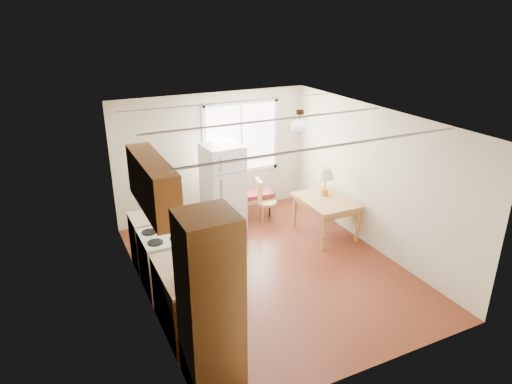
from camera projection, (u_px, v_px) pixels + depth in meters
room_shell at (271, 199)px, 7.04m from camera, size 4.60×5.60×2.62m
kitchen_run at (177, 267)px, 5.97m from camera, size 0.65×3.40×2.20m
window_unit at (241, 138)px, 9.23m from camera, size 1.64×0.05×1.51m
pendant_light at (299, 126)px, 7.28m from camera, size 0.26×0.26×0.40m
refrigerator at (223, 187)px, 8.63m from camera, size 0.72×0.73×1.67m
bench at (245, 196)px, 9.17m from camera, size 1.19×0.54×0.53m
dining_table at (326, 204)px, 8.43m from camera, size 0.87×1.16×0.72m
chair at (263, 198)px, 8.99m from camera, size 0.41×0.40×0.89m
table_lamp at (326, 175)px, 8.42m from camera, size 0.31×0.31×0.55m
coffee_maker at (187, 272)px, 5.51m from camera, size 0.17×0.22×0.33m
kettle at (183, 269)px, 5.60m from camera, size 0.14×0.14×0.26m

